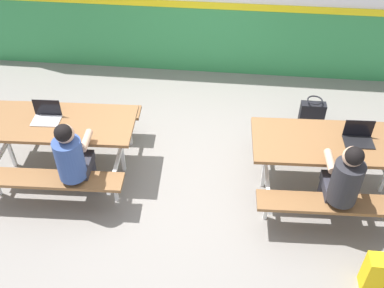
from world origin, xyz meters
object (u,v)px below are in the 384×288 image
(laptop_silver, at_px, (47,116))
(student_further, at_px, (343,180))
(backpack_dark, at_px, (380,273))
(picnic_table_right, at_px, (330,153))
(laptop_dark, at_px, (359,137))
(student_nearer, at_px, (73,157))
(picnic_table_left, at_px, (61,133))
(tote_bag_bright, at_px, (312,114))

(laptop_silver, bearing_deg, student_further, -10.59)
(backpack_dark, bearing_deg, picnic_table_right, 106.39)
(backpack_dark, bearing_deg, laptop_dark, 94.45)
(student_nearer, relative_size, student_further, 1.00)
(picnic_table_left, xyz_separation_m, backpack_dark, (3.51, -1.32, -0.36))
(picnic_table_left, distance_m, laptop_silver, 0.26)
(picnic_table_right, bearing_deg, tote_bag_bright, 90.53)
(picnic_table_right, distance_m, student_further, 0.57)
(picnic_table_left, relative_size, student_further, 1.49)
(laptop_silver, distance_m, tote_bag_bright, 3.52)
(student_nearer, bearing_deg, laptop_silver, 129.70)
(student_further, bearing_deg, laptop_dark, 68.55)
(student_nearer, height_order, student_further, same)
(picnic_table_right, relative_size, student_further, 1.49)
(picnic_table_left, relative_size, backpack_dark, 4.08)
(picnic_table_right, bearing_deg, laptop_silver, 178.89)
(picnic_table_right, relative_size, laptop_silver, 5.46)
(student_further, height_order, laptop_silver, student_further)
(picnic_table_right, bearing_deg, student_nearer, -169.66)
(picnic_table_left, xyz_separation_m, picnic_table_right, (3.13, -0.03, 0.00))
(tote_bag_bright, bearing_deg, student_nearer, -147.74)
(student_further, bearing_deg, backpack_dark, -64.97)
(laptop_dark, bearing_deg, student_further, -111.45)
(picnic_table_right, height_order, student_nearer, student_nearer)
(picnic_table_right, xyz_separation_m, laptop_dark, (0.27, 0.05, 0.21))
(laptop_dark, height_order, backpack_dark, laptop_dark)
(picnic_table_left, distance_m, laptop_dark, 3.41)
(laptop_dark, distance_m, tote_bag_bright, 1.37)
(picnic_table_right, relative_size, tote_bag_bright, 4.18)
(student_nearer, bearing_deg, picnic_table_right, 10.34)
(laptop_silver, bearing_deg, student_nearer, -50.30)
(student_nearer, xyz_separation_m, laptop_silver, (-0.48, 0.57, 0.08))
(student_further, bearing_deg, tote_bag_bright, 91.54)
(laptop_silver, bearing_deg, tote_bag_bright, 19.95)
(student_nearer, height_order, tote_bag_bright, student_nearer)
(tote_bag_bright, bearing_deg, picnic_table_left, -158.70)
(laptop_silver, relative_size, laptop_dark, 1.00)
(student_nearer, relative_size, laptop_dark, 3.67)
(picnic_table_left, relative_size, laptop_dark, 5.46)
(picnic_table_left, distance_m, picnic_table_right, 3.13)
(student_nearer, height_order, laptop_silver, student_nearer)
(laptop_silver, bearing_deg, picnic_table_right, -1.11)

